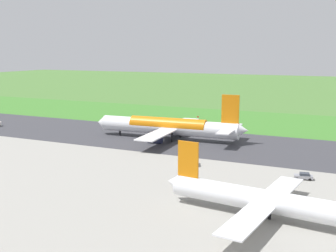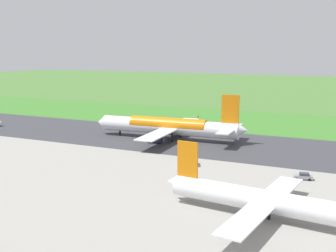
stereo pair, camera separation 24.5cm
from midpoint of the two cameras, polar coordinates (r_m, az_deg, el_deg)
The scene contains 10 objects.
ground_plane at distance 144.90m, azimuth -0.89°, elevation -1.68°, with size 800.00×800.00×0.00m, color #477233.
runway_asphalt at distance 144.89m, azimuth -0.89°, elevation -1.67°, with size 600.00×40.39×0.06m, color #38383D.
apron_concrete at distance 103.47m, azimuth -13.23°, elevation -6.75°, with size 440.00×110.00×0.05m, color gray.
grass_verge_foreground at distance 178.83m, azimuth 4.38°, elevation 0.54°, with size 600.00×80.00×0.04m, color #3C782B.
airliner_main at distance 142.94m, azimuth 0.09°, elevation -0.07°, with size 54.13×44.28×15.88m.
airliner_parked_near at distance 78.18m, azimuth 13.20°, elevation -9.73°, with size 42.06×34.48×12.27m.
service_truck_baggage at distance 111.77m, azimuth 3.03°, elevation -4.50°, with size 4.36×6.22×2.65m.
service_car_followme at distance 104.09m, azimuth 17.58°, elevation -6.39°, with size 4.46×2.54×1.62m.
no_stopping_sign at distance 179.79m, azimuth 3.97°, elevation 1.04°, with size 0.60×0.10×2.30m.
traffic_cone_orange at distance 185.16m, azimuth 2.16°, elevation 0.97°, with size 0.40×0.40×0.55m, color orange.
Camera 1 is at (-62.03, 127.59, 29.43)m, focal length 45.68 mm.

